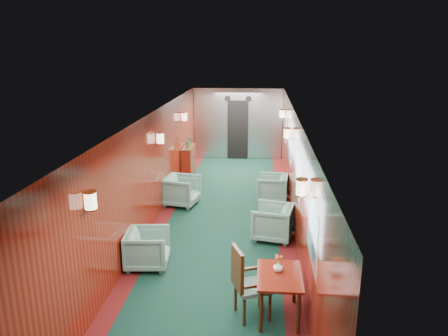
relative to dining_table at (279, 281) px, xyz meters
The scene contains 12 objects.
room 3.54m from the dining_table, 109.15° to the left, with size 12.00×12.10×2.40m.
bulkhead 9.19m from the dining_table, 96.93° to the left, with size 2.98×0.17×2.39m.
windows_right 3.57m from the dining_table, 83.67° to the left, with size 0.02×8.60×0.80m.
wall_sconces 4.10m from the dining_table, 106.43° to the left, with size 2.97×7.97×0.25m.
dining_table is the anchor object (origin of this frame).
side_chair 0.47m from the dining_table, behind, with size 0.61×0.63×1.08m.
credenza 7.30m from the dining_table, 109.59° to the left, with size 0.31×0.99×1.16m.
flower_vase 0.20m from the dining_table, 102.70° to the left, with size 0.14×0.14×0.15m, color silver.
armchair_left_near 2.59m from the dining_table, 149.92° to the left, with size 0.72×0.74×0.67m, color #214F4A.
armchair_left_far 4.91m from the dining_table, 116.68° to the left, with size 0.77×0.79×0.72m, color #214F4A.
armchair_right_near 2.64m from the dining_table, 90.96° to the left, with size 0.75×0.77×0.70m, color #214F4A.
armchair_right_far 4.86m from the dining_table, 90.05° to the left, with size 0.72×0.74×0.67m, color #214F4A.
Camera 1 is at (0.81, -8.70, 3.75)m, focal length 35.00 mm.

